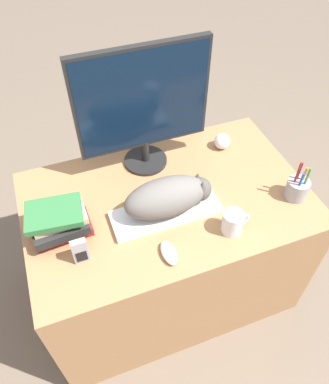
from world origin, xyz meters
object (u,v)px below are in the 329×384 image
keyboard (166,212)px  baseball (222,141)px  pen_cup (297,188)px  computer_mouse (169,253)px  monitor (143,104)px  book_stack (59,222)px  cat (170,196)px  coffee_mug (233,222)px  phone (80,251)px

keyboard → baseball: size_ratio=5.90×
pen_cup → baseball: 0.42m
computer_mouse → baseball: 0.66m
keyboard → monitor: (0.02, 0.32, 0.30)m
monitor → book_stack: bearing=-148.6°
keyboard → cat: bearing=0.0°
coffee_mug → phone: 0.58m
keyboard → phone: (-0.36, -0.10, 0.05)m
cat → coffee_mug: cat is taller
keyboard → pen_cup: size_ratio=2.29×
pen_cup → phone: pen_cup is taller
coffee_mug → book_stack: bearing=160.4°
keyboard → monitor: 0.44m
baseball → keyboard: bearing=-143.5°
monitor → baseball: size_ratio=7.44×
cat → book_stack: cat is taller
cat → pen_cup: bearing=-10.7°
pen_cup → baseball: bearing=110.8°
cat → computer_mouse: bearing=-111.5°
keyboard → book_stack: 0.42m
monitor → phone: bearing=-132.6°
baseball → phone: size_ratio=0.65×
keyboard → book_stack: bearing=172.2°
cat → baseball: size_ratio=4.76×
cat → phone: cat is taller
coffee_mug → computer_mouse: bearing=-175.3°
cat → monitor: monitor is taller
cat → monitor: 0.39m
computer_mouse → phone: (-0.30, 0.09, 0.04)m
keyboard → pen_cup: bearing=-10.4°
phone → keyboard: bearing=15.0°
coffee_mug → pen_cup: size_ratio=0.59×
cat → keyboard: bearing=180.0°
pen_cup → book_stack: size_ratio=0.83×
computer_mouse → book_stack: 0.43m
coffee_mug → baseball: coffee_mug is taller
monitor → keyboard: bearing=-93.9°
computer_mouse → baseball: baseball is taller
baseball → book_stack: 0.84m
computer_mouse → pen_cup: bearing=8.3°
coffee_mug → phone: phone is taller
keyboard → cat: 0.09m
cat → coffee_mug: 0.26m
pen_cup → phone: bearing=179.8°
pen_cup → phone: (-0.91, 0.00, 0.01)m
pen_cup → phone: 0.91m
baseball → cat: bearing=-142.4°
keyboard → phone: size_ratio=3.81×
monitor → coffee_mug: monitor is taller
monitor → baseball: bearing=-4.4°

